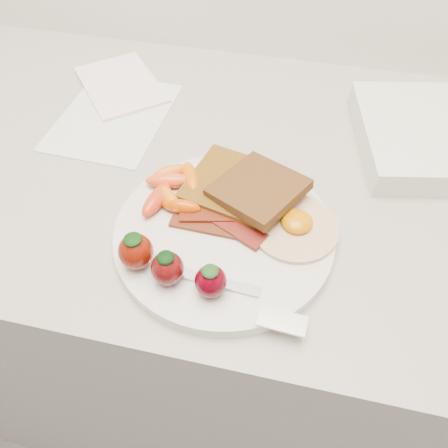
# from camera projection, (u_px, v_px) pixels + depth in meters

# --- Properties ---
(counter) EXTENTS (2.00, 0.60, 0.90)m
(counter) POSITION_uv_depth(u_px,v_px,m) (233.00, 311.00, 0.98)
(counter) COLOR gray
(counter) RESTS_ON ground
(plate) EXTENTS (0.27, 0.27, 0.02)m
(plate) POSITION_uv_depth(u_px,v_px,m) (224.00, 234.00, 0.54)
(plate) COLOR silver
(plate) RESTS_ON counter
(toast_lower) EXTENTS (0.13, 0.13, 0.01)m
(toast_lower) POSITION_uv_depth(u_px,v_px,m) (232.00, 185.00, 0.57)
(toast_lower) COLOR #4E3012
(toast_lower) RESTS_ON plate
(toast_upper) EXTENTS (0.13, 0.13, 0.02)m
(toast_upper) POSITION_uv_depth(u_px,v_px,m) (258.00, 189.00, 0.55)
(toast_upper) COLOR black
(toast_upper) RESTS_ON toast_lower
(fried_egg) EXTENTS (0.11, 0.11, 0.02)m
(fried_egg) POSITION_uv_depth(u_px,v_px,m) (295.00, 225.00, 0.53)
(fried_egg) COLOR beige
(fried_egg) RESTS_ON plate
(bacon_strips) EXTENTS (0.12, 0.07, 0.01)m
(bacon_strips) POSITION_uv_depth(u_px,v_px,m) (221.00, 220.00, 0.54)
(bacon_strips) COLOR black
(bacon_strips) RESTS_ON plate
(baby_carrots) EXTENTS (0.09, 0.11, 0.02)m
(baby_carrots) POSITION_uv_depth(u_px,v_px,m) (172.00, 188.00, 0.56)
(baby_carrots) COLOR #E94B1D
(baby_carrots) RESTS_ON plate
(strawberries) EXTENTS (0.13, 0.06, 0.05)m
(strawberries) POSITION_uv_depth(u_px,v_px,m) (166.00, 265.00, 0.47)
(strawberries) COLOR #610F04
(strawberries) RESTS_ON plate
(fork) EXTENTS (0.18, 0.06, 0.00)m
(fork) POSITION_uv_depth(u_px,v_px,m) (239.00, 297.00, 0.47)
(fork) COLOR silver
(fork) RESTS_ON plate
(paper_sheet) EXTENTS (0.17, 0.22, 0.00)m
(paper_sheet) POSITION_uv_depth(u_px,v_px,m) (114.00, 116.00, 0.70)
(paper_sheet) COLOR silver
(paper_sheet) RESTS_ON counter
(notepad) EXTENTS (0.20, 0.20, 0.01)m
(notepad) POSITION_uv_depth(u_px,v_px,m) (121.00, 85.00, 0.75)
(notepad) COLOR white
(notepad) RESTS_ON paper_sheet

